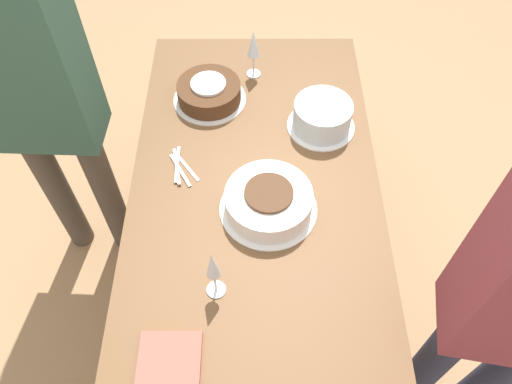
% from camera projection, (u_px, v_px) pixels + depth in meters
% --- Properties ---
extents(ground_plane, '(12.00, 12.00, 0.00)m').
position_uv_depth(ground_plane, '(256.00, 293.00, 2.37)').
color(ground_plane, '#A87F56').
extents(dining_table, '(1.79, 0.89, 0.77)m').
position_uv_depth(dining_table, '(256.00, 217.00, 1.83)').
color(dining_table, brown).
rests_on(dining_table, ground_plane).
extents(cake_center_white, '(0.34, 0.34, 0.10)m').
position_uv_depth(cake_center_white, '(269.00, 201.00, 1.68)').
color(cake_center_white, white).
rests_on(cake_center_white, dining_table).
extents(cake_front_chocolate, '(0.30, 0.30, 0.09)m').
position_uv_depth(cake_front_chocolate, '(210.00, 92.00, 2.00)').
color(cake_front_chocolate, white).
rests_on(cake_front_chocolate, dining_table).
extents(cake_back_decorated, '(0.26, 0.26, 0.12)m').
position_uv_depth(cake_back_decorated, '(323.00, 116.00, 1.90)').
color(cake_back_decorated, white).
rests_on(cake_back_decorated, dining_table).
extents(wine_glass_near, '(0.06, 0.06, 0.22)m').
position_uv_depth(wine_glass_near, '(214.00, 267.00, 1.42)').
color(wine_glass_near, silver).
rests_on(wine_glass_near, dining_table).
extents(wine_glass_extra, '(0.06, 0.06, 0.22)m').
position_uv_depth(wine_glass_extra, '(254.00, 46.00, 2.01)').
color(wine_glass_extra, silver).
rests_on(wine_glass_extra, dining_table).
extents(fork_pile, '(0.19, 0.12, 0.01)m').
position_uv_depth(fork_pile, '(181.00, 167.00, 1.82)').
color(fork_pile, silver).
rests_on(fork_pile, dining_table).
extents(napkin_stack, '(0.19, 0.18, 0.02)m').
position_uv_depth(napkin_stack, '(170.00, 366.00, 1.40)').
color(napkin_stack, '#B75B4C').
rests_on(napkin_stack, dining_table).
extents(person_cutting, '(0.24, 0.41, 1.63)m').
position_uv_depth(person_cutting, '(37.00, 95.00, 1.75)').
color(person_cutting, '#4C4238').
rests_on(person_cutting, ground_plane).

